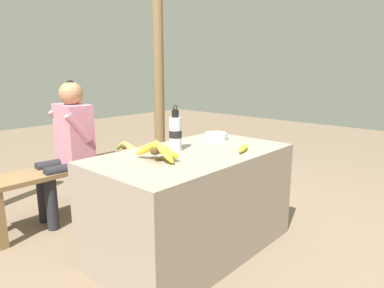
% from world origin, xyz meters
% --- Properties ---
extents(ground_plane, '(12.00, 12.00, 0.00)m').
position_xyz_m(ground_plane, '(0.00, 0.00, 0.00)').
color(ground_plane, '#75604C').
extents(market_counter, '(1.35, 0.76, 0.69)m').
position_xyz_m(market_counter, '(0.00, 0.00, 0.34)').
color(market_counter, gray).
rests_on(market_counter, ground_plane).
extents(banana_bunch_ripe, '(0.21, 0.33, 0.14)m').
position_xyz_m(banana_bunch_ripe, '(-0.29, 0.01, 0.75)').
color(banana_bunch_ripe, '#4C381E').
rests_on(banana_bunch_ripe, market_counter).
extents(serving_bowl, '(0.18, 0.18, 0.06)m').
position_xyz_m(serving_bowl, '(0.43, 0.14, 0.72)').
color(serving_bowl, silver).
rests_on(serving_bowl, market_counter).
extents(water_bottle, '(0.08, 0.08, 0.31)m').
position_xyz_m(water_bottle, '(-0.03, 0.12, 0.81)').
color(water_bottle, silver).
rests_on(water_bottle, market_counter).
extents(loose_banana_front, '(0.20, 0.11, 0.04)m').
position_xyz_m(loose_banana_front, '(0.25, -0.23, 0.71)').
color(loose_banana_front, yellow).
rests_on(loose_banana_front, market_counter).
extents(wooden_bench, '(1.61, 0.32, 0.45)m').
position_xyz_m(wooden_bench, '(-0.18, 1.10, 0.37)').
color(wooden_bench, brown).
rests_on(wooden_bench, ground_plane).
extents(seated_vendor, '(0.43, 0.41, 1.14)m').
position_xyz_m(seated_vendor, '(-0.29, 1.07, 0.66)').
color(seated_vendor, '#232328').
rests_on(seated_vendor, ground_plane).
extents(banana_bunch_green, '(0.19, 0.29, 0.13)m').
position_xyz_m(banana_bunch_green, '(0.30, 1.09, 0.51)').
color(banana_bunch_green, '#4C381E').
rests_on(banana_bunch_green, wooden_bench).
extents(support_post_far, '(0.12, 0.12, 2.25)m').
position_xyz_m(support_post_far, '(1.13, 1.54, 1.13)').
color(support_post_far, brown).
rests_on(support_post_far, ground_plane).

